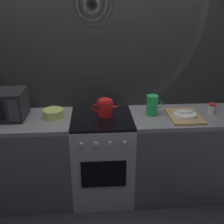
# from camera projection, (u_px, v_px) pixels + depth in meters

# --- Properties ---
(ground_plane) EXTENTS (8.00, 8.00, 0.00)m
(ground_plane) POSITION_uv_depth(u_px,v_px,m) (103.00, 192.00, 2.91)
(ground_plane) COLOR #2D2D33
(back_wall) EXTENTS (3.60, 0.05, 2.40)m
(back_wall) POSITION_uv_depth(u_px,v_px,m) (100.00, 78.00, 2.76)
(back_wall) COLOR gray
(back_wall) RESTS_ON ground_plane
(counter_left) EXTENTS (1.20, 0.60, 0.90)m
(counter_left) POSITION_uv_depth(u_px,v_px,m) (14.00, 160.00, 2.69)
(counter_left) COLOR #515459
(counter_left) RESTS_ON ground_plane
(stove_unit) EXTENTS (0.60, 0.63, 0.90)m
(stove_unit) POSITION_uv_depth(u_px,v_px,m) (102.00, 157.00, 2.74)
(stove_unit) COLOR #9E9EA3
(stove_unit) RESTS_ON ground_plane
(counter_right) EXTENTS (1.20, 0.60, 0.90)m
(counter_right) POSITION_uv_depth(u_px,v_px,m) (187.00, 154.00, 2.80)
(counter_right) COLOR #515459
(counter_right) RESTS_ON ground_plane
(microwave) EXTENTS (0.46, 0.35, 0.27)m
(microwave) POSITION_uv_depth(u_px,v_px,m) (0.00, 105.00, 2.51)
(microwave) COLOR black
(microwave) RESTS_ON counter_left
(kettle) EXTENTS (0.28, 0.15, 0.17)m
(kettle) POSITION_uv_depth(u_px,v_px,m) (105.00, 108.00, 2.59)
(kettle) COLOR red
(kettle) RESTS_ON stove_unit
(mixing_bowl) EXTENTS (0.20, 0.20, 0.08)m
(mixing_bowl) POSITION_uv_depth(u_px,v_px,m) (53.00, 113.00, 2.56)
(mixing_bowl) COLOR #B7D166
(mixing_bowl) RESTS_ON counter_left
(pitcher) EXTENTS (0.16, 0.11, 0.20)m
(pitcher) POSITION_uv_depth(u_px,v_px,m) (152.00, 105.00, 2.59)
(pitcher) COLOR green
(pitcher) RESTS_ON counter_right
(dish_pile) EXTENTS (0.30, 0.40, 0.06)m
(dish_pile) POSITION_uv_depth(u_px,v_px,m) (184.00, 116.00, 2.56)
(dish_pile) COLOR tan
(dish_pile) RESTS_ON counter_right
(spice_jar) EXTENTS (0.08, 0.08, 0.10)m
(spice_jar) POSITION_uv_depth(u_px,v_px,m) (212.00, 109.00, 2.64)
(spice_jar) COLOR silver
(spice_jar) RESTS_ON counter_right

